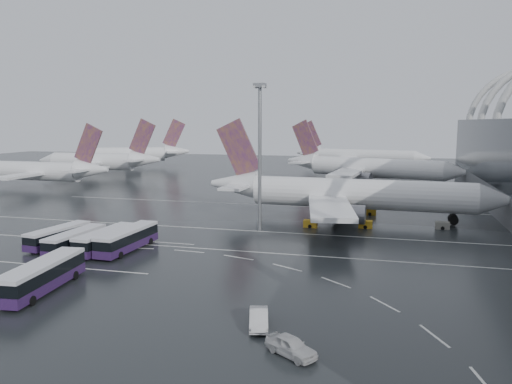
% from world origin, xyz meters
% --- Properties ---
extents(ground, '(420.00, 420.00, 0.00)m').
position_xyz_m(ground, '(0.00, 0.00, 0.00)').
color(ground, black).
rests_on(ground, ground).
extents(lane_marking_near, '(120.00, 0.25, 0.01)m').
position_xyz_m(lane_marking_near, '(0.00, -2.00, 0.01)').
color(lane_marking_near, white).
rests_on(lane_marking_near, ground).
extents(lane_marking_mid, '(120.00, 0.25, 0.01)m').
position_xyz_m(lane_marking_mid, '(0.00, 12.00, 0.01)').
color(lane_marking_mid, white).
rests_on(lane_marking_mid, ground).
extents(lane_marking_far, '(120.00, 0.25, 0.01)m').
position_xyz_m(lane_marking_far, '(0.00, 40.00, 0.01)').
color(lane_marking_far, white).
rests_on(lane_marking_far, ground).
extents(bus_bay_line_south, '(28.00, 0.25, 0.01)m').
position_xyz_m(bus_bay_line_south, '(-24.00, -16.00, 0.01)').
color(bus_bay_line_south, white).
rests_on(bus_bay_line_south, ground).
extents(bus_bay_line_north, '(28.00, 0.25, 0.01)m').
position_xyz_m(bus_bay_line_north, '(-24.00, 0.00, 0.01)').
color(bus_bay_line_north, white).
rests_on(bus_bay_line_north, ground).
extents(airliner_main, '(59.39, 52.11, 20.13)m').
position_xyz_m(airliner_main, '(11.49, 27.31, 5.04)').
color(airliner_main, white).
rests_on(airliner_main, ground).
extents(airliner_gate_b, '(56.67, 50.32, 20.13)m').
position_xyz_m(airliner_gate_b, '(13.35, 87.09, 5.04)').
color(airliner_gate_b, white).
rests_on(airliner_gate_b, ground).
extents(airliner_gate_c, '(55.73, 50.57, 19.95)m').
position_xyz_m(airliner_gate_c, '(7.87, 137.70, 4.99)').
color(airliner_gate_c, white).
rests_on(airliner_gate_c, ground).
extents(jet_remote_west, '(43.43, 34.90, 19.04)m').
position_xyz_m(jet_remote_west, '(-78.02, 52.99, 4.92)').
color(jet_remote_west, white).
rests_on(jet_remote_west, ground).
extents(jet_remote_mid, '(47.08, 37.89, 20.56)m').
position_xyz_m(jet_remote_mid, '(-79.34, 85.13, 5.31)').
color(jet_remote_mid, white).
rests_on(jet_remote_mid, ground).
extents(jet_remote_far, '(45.26, 36.99, 20.77)m').
position_xyz_m(jet_remote_far, '(-86.09, 124.01, 5.36)').
color(jet_remote_far, white).
rests_on(jet_remote_far, ground).
extents(bus_row_near_a, '(4.15, 12.20, 2.95)m').
position_xyz_m(bus_row_near_a, '(-30.50, -5.99, 1.62)').
color(bus_row_near_a, '#24133E').
rests_on(bus_row_near_a, ground).
extents(bus_row_near_b, '(3.22, 12.33, 3.02)m').
position_xyz_m(bus_row_near_b, '(-25.97, -8.13, 1.66)').
color(bus_row_near_b, '#24133E').
rests_on(bus_row_near_b, ground).
extents(bus_row_near_c, '(3.66, 12.92, 3.14)m').
position_xyz_m(bus_row_near_c, '(-21.63, -6.80, 1.73)').
color(bus_row_near_c, '#24133E').
rests_on(bus_row_near_c, ground).
extents(bus_row_near_d, '(3.69, 13.74, 3.35)m').
position_xyz_m(bus_row_near_d, '(-18.40, -6.03, 1.84)').
color(bus_row_near_d, '#24133E').
rests_on(bus_row_near_d, ground).
extents(bus_row_far_c, '(4.51, 14.23, 3.44)m').
position_xyz_m(bus_row_far_c, '(-18.73, -25.00, 1.89)').
color(bus_row_far_c, '#24133E').
rests_on(bus_row_far_c, ground).
extents(van_curve_b, '(5.17, 4.34, 1.67)m').
position_xyz_m(van_curve_b, '(11.97, -33.55, 0.83)').
color(van_curve_b, silver).
rests_on(van_curve_b, ground).
extents(van_curve_c, '(2.94, 5.31, 1.66)m').
position_xyz_m(van_curve_c, '(7.90, -28.54, 0.83)').
color(van_curve_c, silver).
rests_on(van_curve_c, ground).
extents(floodlight_mast, '(1.99, 1.99, 26.02)m').
position_xyz_m(floodlight_mast, '(-2.53, 13.03, 16.37)').
color(floodlight_mast, gray).
rests_on(floodlight_mast, ground).
extents(gse_cart_belly_a, '(2.51, 1.48, 1.37)m').
position_xyz_m(gse_cart_belly_a, '(15.89, 19.74, 0.68)').
color(gse_cart_belly_a, gold).
rests_on(gse_cart_belly_a, ground).
extents(gse_cart_belly_c, '(2.48, 1.47, 1.35)m').
position_xyz_m(gse_cart_belly_c, '(5.95, 17.90, 0.68)').
color(gse_cart_belly_c, gold).
rests_on(gse_cart_belly_c, ground).
extents(gse_cart_belly_d, '(2.41, 1.43, 1.32)m').
position_xyz_m(gse_cart_belly_d, '(29.52, 22.43, 0.66)').
color(gse_cart_belly_d, slate).
rests_on(gse_cart_belly_d, ground).
extents(gse_cart_belly_e, '(2.52, 1.49, 1.37)m').
position_xyz_m(gse_cart_belly_e, '(16.26, 33.29, 0.69)').
color(gse_cart_belly_e, gold).
rests_on(gse_cart_belly_e, ground).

